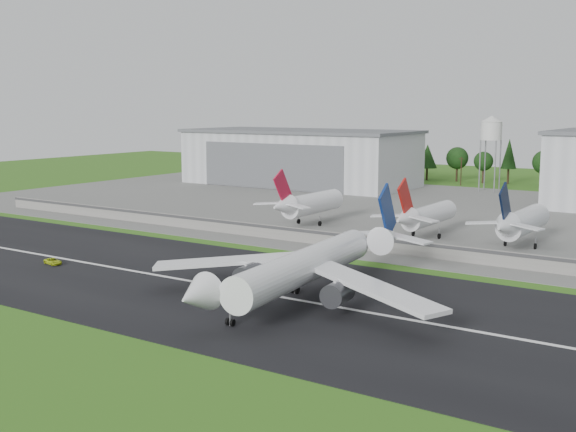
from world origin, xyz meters
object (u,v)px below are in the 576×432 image
Objects in this scene: ground_vehicle at (53,261)px; parked_jet_red_b at (424,216)px; main_airliner at (303,274)px; parked_jet_navy at (519,222)px; parked_jet_red_a at (306,204)px.

ground_vehicle is 88.92m from parked_jet_red_b.
parked_jet_navy is (16.90, 67.01, 1.37)m from main_airliner.
parked_jet_red_a reaches higher than parked_jet_red_b.
parked_jet_navy is (23.61, 0.06, 0.37)m from parked_jet_red_b.
main_airliner is 59.69m from ground_vehicle.
parked_jet_red_a is at bearing -64.17° from main_airliner.
parked_jet_red_a is 1.00× the size of parked_jet_navy.
main_airliner is at bearing -75.64° from ground_vehicle.
main_airliner is 69.12m from parked_jet_navy.
parked_jet_red_b is at bearing -0.10° from parked_jet_red_a.
ground_vehicle is at bearing -126.38° from parked_jet_red_b.
main_airliner is 67.29m from parked_jet_red_b.
ground_vehicle is at bearing -136.83° from parked_jet_navy.
main_airliner reaches higher than parked_jet_red_b.
ground_vehicle is (-59.37, -4.53, -4.15)m from main_airliner.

